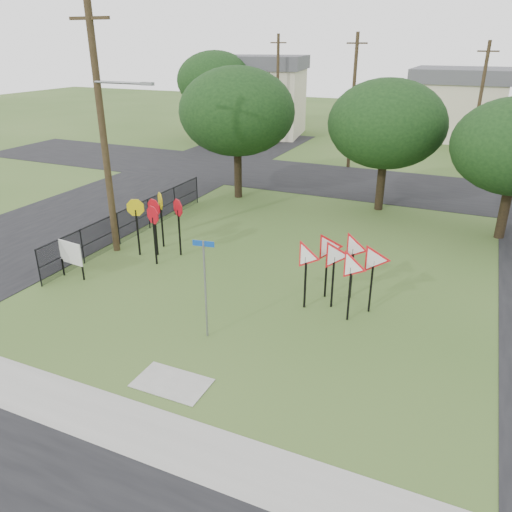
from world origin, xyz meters
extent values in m
plane|color=#34511E|center=(0.00, 0.00, 0.00)|extent=(140.00, 140.00, 0.00)
cube|color=gray|center=(0.00, -4.20, 0.01)|extent=(30.00, 1.60, 0.02)
cube|color=#34511E|center=(0.00, -5.40, 0.01)|extent=(30.00, 0.80, 0.02)
cube|color=black|center=(-12.00, 10.00, 0.01)|extent=(8.00, 50.00, 0.02)
cube|color=black|center=(0.00, 20.00, 0.01)|extent=(60.00, 8.00, 0.02)
cube|color=gray|center=(0.00, -2.40, 0.01)|extent=(2.00, 1.20, 0.02)
cylinder|color=gray|center=(-0.27, 0.05, 1.59)|extent=(0.06, 0.06, 3.18)
cube|color=#0D3C95|center=(-0.27, 0.05, 3.09)|extent=(0.65, 0.13, 0.17)
cube|color=black|center=(-5.35, 4.78, 1.01)|extent=(0.06, 0.06, 2.01)
cube|color=black|center=(-4.45, 5.18, 1.01)|extent=(0.06, 0.06, 2.01)
cube|color=black|center=(-4.85, 3.98, 1.01)|extent=(0.06, 0.06, 2.01)
cube|color=black|center=(-6.06, 4.48, 1.01)|extent=(0.06, 0.06, 2.01)
cube|color=black|center=(-5.66, 5.69, 1.01)|extent=(0.06, 0.06, 2.01)
cube|color=black|center=(1.88, 3.00, 0.94)|extent=(0.06, 0.06, 1.88)
cube|color=black|center=(2.71, 3.42, 0.94)|extent=(0.06, 0.06, 1.88)
cube|color=black|center=(3.44, 2.79, 0.94)|extent=(0.06, 0.06, 1.88)
cube|color=black|center=(2.30, 4.05, 0.94)|extent=(0.06, 0.06, 1.88)
cube|color=black|center=(3.13, 4.36, 0.94)|extent=(0.06, 0.06, 1.88)
cube|color=black|center=(3.96, 3.63, 0.94)|extent=(0.06, 0.06, 1.88)
cube|color=black|center=(-7.53, 1.58, 0.35)|extent=(0.05, 0.05, 0.69)
cube|color=black|center=(-6.54, 1.58, 0.35)|extent=(0.05, 0.05, 0.69)
cube|color=silver|center=(-7.04, 1.58, 1.04)|extent=(1.19, 0.18, 0.89)
cylinder|color=#3C2F1B|center=(-7.30, 4.50, 5.00)|extent=(0.28, 0.28, 10.00)
cube|color=#3C2F1B|center=(-7.30, 4.50, 9.20)|extent=(1.80, 0.12, 0.12)
cylinder|color=gray|center=(-6.10, 4.40, 7.00)|extent=(2.40, 0.10, 0.10)
cube|color=gray|center=(-4.90, 4.40, 7.00)|extent=(0.50, 0.18, 0.12)
cylinder|color=#3C2F1B|center=(-2.00, 24.00, 4.50)|extent=(0.24, 0.24, 9.00)
cube|color=#3C2F1B|center=(-2.00, 24.00, 8.30)|extent=(1.40, 0.10, 0.10)
cylinder|color=#3C2F1B|center=(6.00, 28.00, 4.25)|extent=(0.24, 0.24, 8.50)
cube|color=#3C2F1B|center=(6.00, 28.00, 7.80)|extent=(1.40, 0.10, 0.10)
cylinder|color=#3C2F1B|center=(-10.00, 30.00, 4.50)|extent=(0.24, 0.24, 9.00)
cube|color=#3C2F1B|center=(-10.00, 30.00, 8.30)|extent=(1.40, 0.10, 0.10)
cylinder|color=black|center=(-7.60, 0.50, 0.75)|extent=(0.05, 0.05, 1.50)
cylinder|color=black|center=(-7.60, 2.80, 0.75)|extent=(0.05, 0.05, 1.50)
cylinder|color=black|center=(-7.60, 5.10, 0.75)|extent=(0.05, 0.05, 1.50)
cylinder|color=black|center=(-7.60, 7.40, 0.75)|extent=(0.05, 0.05, 1.50)
cylinder|color=black|center=(-7.60, 9.70, 0.75)|extent=(0.05, 0.05, 1.50)
cylinder|color=black|center=(-7.60, 12.00, 0.75)|extent=(0.05, 0.05, 1.50)
cube|color=black|center=(-7.60, 6.25, 1.46)|extent=(0.03, 11.50, 0.03)
cube|color=black|center=(-7.60, 6.25, 0.75)|extent=(0.03, 11.50, 0.03)
cube|color=black|center=(-7.60, 6.25, 0.75)|extent=(0.01, 11.50, 1.50)
cube|color=beige|center=(-14.00, 34.00, 3.00)|extent=(10.08, 8.46, 6.00)
cube|color=#4D4D52|center=(-14.00, 34.00, 6.60)|extent=(10.58, 8.88, 1.20)
cube|color=beige|center=(4.00, 40.00, 2.50)|extent=(8.00, 8.00, 5.00)
cube|color=#4D4D52|center=(4.00, 40.00, 5.60)|extent=(8.40, 8.40, 1.20)
cylinder|color=black|center=(-6.00, 14.00, 1.31)|extent=(0.44, 0.44, 2.62)
ellipsoid|color=black|center=(-6.00, 14.00, 4.87)|extent=(6.40, 6.40, 4.80)
cylinder|color=black|center=(2.00, 15.00, 1.22)|extent=(0.44, 0.44, 2.45)
ellipsoid|color=black|center=(2.00, 15.00, 4.55)|extent=(6.00, 6.00, 4.50)
cylinder|color=black|center=(8.00, 13.00, 1.14)|extent=(0.44, 0.44, 2.27)
cylinder|color=black|center=(-16.00, 30.00, 1.40)|extent=(0.44, 0.44, 2.80)
ellipsoid|color=black|center=(-16.00, 30.00, 5.18)|extent=(6.80, 6.80, 5.10)
camera|label=1|loc=(6.51, -11.43, 8.43)|focal=35.00mm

